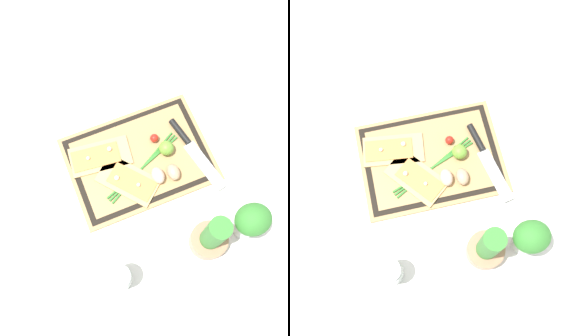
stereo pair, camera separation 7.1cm
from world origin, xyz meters
TOP-DOWN VIEW (x-y plane):
  - ground_plane at (0.00, 0.00)m, footprint 6.00×6.00m
  - cutting_board at (0.00, 0.00)m, footprint 0.47×0.34m
  - pizza_slice_near at (0.12, -0.06)m, footprint 0.21×0.13m
  - pizza_slice_far at (0.06, 0.06)m, footprint 0.20×0.22m
  - knife at (-0.17, 0.01)m, footprint 0.09×0.29m
  - egg_brown at (-0.08, 0.09)m, footprint 0.04×0.06m
  - egg_pink at (-0.03, 0.08)m, footprint 0.04×0.06m
  - lime at (-0.09, 0.01)m, footprint 0.05×0.05m
  - cherry_tomato_red at (-0.07, -0.04)m, footprint 0.03×0.03m
  - scallion_bunch at (-0.00, 0.03)m, footprint 0.30×0.16m
  - herb_pot at (-0.09, 0.33)m, footprint 0.11×0.11m
  - sauce_jar at (0.20, 0.34)m, footprint 0.07×0.07m
  - herb_glass at (-0.22, 0.34)m, footprint 0.11×0.10m

SIDE VIEW (x-z plane):
  - ground_plane at x=0.00m, z-range 0.00..0.00m
  - cutting_board at x=0.00m, z-range 0.00..0.02m
  - scallion_bunch at x=0.00m, z-range 0.02..0.02m
  - pizza_slice_near at x=0.12m, z-range 0.01..0.03m
  - pizza_slice_far at x=0.06m, z-range 0.01..0.03m
  - knife at x=-0.17m, z-range 0.01..0.04m
  - cherry_tomato_red at x=-0.07m, z-range 0.02..0.05m
  - egg_brown at x=-0.08m, z-range 0.02..0.06m
  - egg_pink at x=-0.03m, z-range 0.02..0.06m
  - lime at x=-0.09m, z-range 0.02..0.07m
  - sauce_jar at x=0.20m, z-range -0.01..0.10m
  - herb_pot at x=-0.09m, z-range -0.04..0.21m
  - herb_glass at x=-0.22m, z-range 0.02..0.20m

